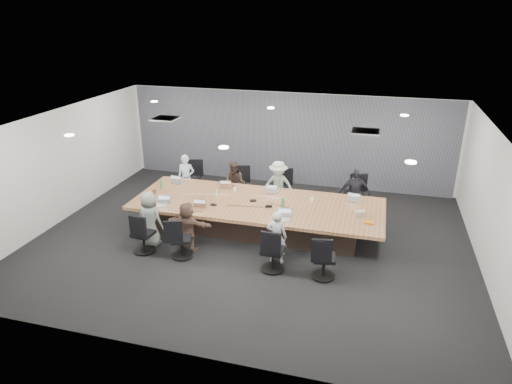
% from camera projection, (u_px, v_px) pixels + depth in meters
% --- Properties ---
extents(floor, '(10.00, 8.00, 0.00)m').
position_uv_depth(floor, '(252.00, 239.00, 10.80)').
color(floor, black).
rests_on(floor, ground).
extents(ceiling, '(10.00, 8.00, 0.00)m').
position_uv_depth(ceiling, '(251.00, 123.00, 9.75)').
color(ceiling, white).
rests_on(ceiling, wall_back).
extents(wall_back, '(10.00, 0.00, 2.80)m').
position_uv_depth(wall_back, '(287.00, 139.00, 13.85)').
color(wall_back, beige).
rests_on(wall_back, ground).
extents(wall_front, '(10.00, 0.00, 2.80)m').
position_uv_depth(wall_front, '(177.00, 278.00, 6.70)').
color(wall_front, beige).
rests_on(wall_front, ground).
extents(wall_left, '(0.00, 8.00, 2.80)m').
position_uv_depth(wall_left, '(61.00, 165.00, 11.50)').
color(wall_left, beige).
rests_on(wall_left, ground).
extents(wall_right, '(0.00, 8.00, 2.80)m').
position_uv_depth(wall_right, '(493.00, 208.00, 9.05)').
color(wall_right, beige).
rests_on(wall_right, ground).
extents(curtain, '(9.80, 0.04, 2.80)m').
position_uv_depth(curtain, '(287.00, 139.00, 13.78)').
color(curtain, slate).
rests_on(curtain, ground).
extents(conference_table, '(6.00, 2.20, 0.74)m').
position_uv_depth(conference_table, '(257.00, 215.00, 11.10)').
color(conference_table, '#342720').
rests_on(conference_table, ground).
extents(chair_0, '(0.69, 0.69, 0.84)m').
position_uv_depth(chair_0, '(192.00, 181.00, 13.21)').
color(chair_0, black).
rests_on(chair_0, ground).
extents(chair_1, '(0.64, 0.64, 0.75)m').
position_uv_depth(chair_1, '(239.00, 188.00, 12.87)').
color(chair_1, black).
rests_on(chair_1, ground).
extents(chair_2, '(0.68, 0.68, 0.79)m').
position_uv_depth(chair_2, '(281.00, 191.00, 12.57)').
color(chair_2, black).
rests_on(chair_2, ground).
extents(chair_3, '(0.70, 0.70, 0.84)m').
position_uv_depth(chair_3, '(355.00, 198.00, 12.07)').
color(chair_3, black).
rests_on(chair_3, ground).
extents(chair_4, '(0.55, 0.55, 0.75)m').
position_uv_depth(chair_4, '(143.00, 237.00, 10.12)').
color(chair_4, black).
rests_on(chair_4, ground).
extents(chair_5, '(0.63, 0.63, 0.72)m').
position_uv_depth(chair_5, '(182.00, 242.00, 9.90)').
color(chair_5, black).
rests_on(chair_5, ground).
extents(chair_6, '(0.54, 0.54, 0.77)m').
position_uv_depth(chair_6, '(273.00, 254.00, 9.39)').
color(chair_6, black).
rests_on(chair_6, ground).
extents(chair_7, '(0.58, 0.58, 0.75)m').
position_uv_depth(chair_7, '(324.00, 261.00, 9.14)').
color(chair_7, black).
rests_on(chair_7, ground).
extents(person_0, '(0.53, 0.40, 1.31)m').
position_uv_depth(person_0, '(186.00, 178.00, 12.80)').
color(person_0, silver).
rests_on(person_0, ground).
extents(laptop_0, '(0.34, 0.25, 0.02)m').
position_uv_depth(laptop_0, '(178.00, 181.00, 12.28)').
color(laptop_0, '#B2B2B7').
rests_on(laptop_0, conference_table).
extents(person_1, '(0.63, 0.51, 1.24)m').
position_uv_depth(person_1, '(235.00, 184.00, 12.47)').
color(person_1, '#372A22').
rests_on(person_1, ground).
extents(laptop_1, '(0.34, 0.27, 0.02)m').
position_uv_depth(laptop_1, '(229.00, 186.00, 11.93)').
color(laptop_1, '#8C6647').
rests_on(laptop_1, conference_table).
extents(person_2, '(0.90, 0.54, 1.37)m').
position_uv_depth(person_2, '(278.00, 186.00, 12.15)').
color(person_2, '#97A797').
rests_on(person_2, ground).
extents(laptop_2, '(0.31, 0.23, 0.02)m').
position_uv_depth(laptop_2, '(273.00, 191.00, 11.63)').
color(laptop_2, '#B2B2B7').
rests_on(laptop_2, conference_table).
extents(person_3, '(0.84, 0.48, 1.35)m').
position_uv_depth(person_3, '(354.00, 194.00, 11.66)').
color(person_3, '#24232D').
rests_on(person_3, ground).
extents(laptop_3, '(0.32, 0.24, 0.02)m').
position_uv_depth(laptop_3, '(353.00, 199.00, 11.14)').
color(laptop_3, '#B2B2B7').
rests_on(laptop_3, conference_table).
extents(person_4, '(0.70, 0.52, 1.30)m').
position_uv_depth(person_4, '(150.00, 219.00, 10.32)').
color(person_4, gray).
rests_on(person_4, ground).
extents(laptop_4, '(0.34, 0.27, 0.02)m').
position_uv_depth(laptop_4, '(160.00, 205.00, 10.78)').
color(laptop_4, '#B2B2B7').
rests_on(laptop_4, conference_table).
extents(person_5, '(1.09, 0.41, 1.16)m').
position_uv_depth(person_5, '(187.00, 226.00, 10.13)').
color(person_5, brown).
rests_on(person_5, ground).
extents(laptop_5, '(0.34, 0.25, 0.02)m').
position_uv_depth(laptop_5, '(196.00, 210.00, 10.56)').
color(laptop_5, '#8C6647').
rests_on(laptop_5, conference_table).
extents(person_6, '(0.44, 0.29, 1.19)m').
position_uv_depth(person_6, '(277.00, 237.00, 9.62)').
color(person_6, '#B7B7BD').
rests_on(person_6, ground).
extents(laptop_6, '(0.34, 0.25, 0.02)m').
position_uv_depth(laptop_6, '(282.00, 220.00, 10.06)').
color(laptop_6, '#B2B2B7').
rests_on(laptop_6, conference_table).
extents(bottle_green_left, '(0.07, 0.07, 0.23)m').
position_uv_depth(bottle_green_left, '(161.00, 184.00, 11.81)').
color(bottle_green_left, '#437749').
rests_on(bottle_green_left, conference_table).
extents(bottle_green_right, '(0.08, 0.08, 0.28)m').
position_uv_depth(bottle_green_right, '(283.00, 204.00, 10.56)').
color(bottle_green_right, '#437749').
rests_on(bottle_green_right, conference_table).
extents(bottle_clear, '(0.06, 0.06, 0.20)m').
position_uv_depth(bottle_clear, '(217.00, 193.00, 11.25)').
color(bottle_clear, silver).
rests_on(bottle_clear, conference_table).
extents(cup_white_far, '(0.11, 0.11, 0.10)m').
position_uv_depth(cup_white_far, '(235.00, 190.00, 11.60)').
color(cup_white_far, white).
rests_on(cup_white_far, conference_table).
extents(cup_white_near, '(0.11, 0.11, 0.10)m').
position_uv_depth(cup_white_near, '(312.00, 200.00, 10.97)').
color(cup_white_near, white).
rests_on(cup_white_near, conference_table).
extents(mug_brown, '(0.10, 0.10, 0.12)m').
position_uv_depth(mug_brown, '(154.00, 191.00, 11.48)').
color(mug_brown, brown).
rests_on(mug_brown, conference_table).
extents(mic_left, '(0.16, 0.13, 0.03)m').
position_uv_depth(mic_left, '(213.00, 205.00, 10.81)').
color(mic_left, black).
rests_on(mic_left, conference_table).
extents(mic_right, '(0.18, 0.15, 0.03)m').
position_uv_depth(mic_right, '(253.00, 201.00, 11.04)').
color(mic_right, black).
rests_on(mic_right, conference_table).
extents(stapler, '(0.16, 0.09, 0.06)m').
position_uv_depth(stapler, '(269.00, 206.00, 10.68)').
color(stapler, black).
rests_on(stapler, conference_table).
extents(canvas_bag, '(0.27, 0.23, 0.12)m').
position_uv_depth(canvas_bag, '(360.00, 214.00, 10.22)').
color(canvas_bag, tan).
rests_on(canvas_bag, conference_table).
extents(snack_packet, '(0.20, 0.15, 0.04)m').
position_uv_depth(snack_packet, '(369.00, 223.00, 9.89)').
color(snack_packet, '#CA6511').
rests_on(snack_packet, conference_table).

